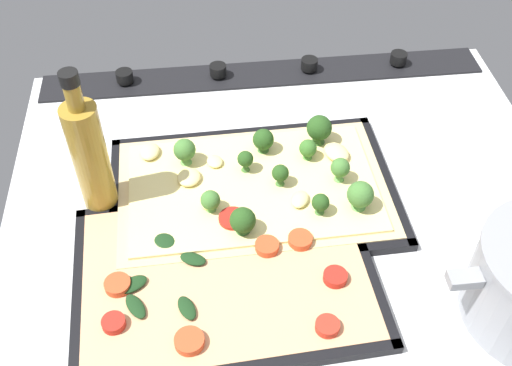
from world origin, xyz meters
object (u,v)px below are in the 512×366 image
Objects in this scene: broccoli_pizza at (259,184)px; veggie_pizza_back at (224,275)px; oil_bottle at (90,157)px; baking_tray_front at (253,193)px; baking_tray_back at (225,277)px.

veggie_pizza_back is (5.85, 13.92, -0.75)cm from broccoli_pizza.
broccoli_pizza is at bearing 179.90° from oil_bottle.
veggie_pizza_back is 1.59× the size of oil_bottle.
baking_tray_front is 1.71cm from broccoli_pizza.
baking_tray_back is 1.70× the size of oil_bottle.
baking_tray_back is 0.70cm from veggie_pizza_back.
broccoli_pizza is 22.55cm from oil_bottle.
broccoli_pizza is 15.05cm from baking_tray_back.
baking_tray_back is at bearing 138.28° from oil_bottle.
oil_bottle is at bearing -0.10° from broccoli_pizza.
oil_bottle is (15.55, -13.86, 8.78)cm from baking_tray_back.
oil_bottle reaches higher than broccoli_pizza.
baking_tray_front is 1.05× the size of baking_tray_back.
oil_bottle reaches higher than baking_tray_front.
baking_tray_front is at bearing -109.86° from baking_tray_back.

